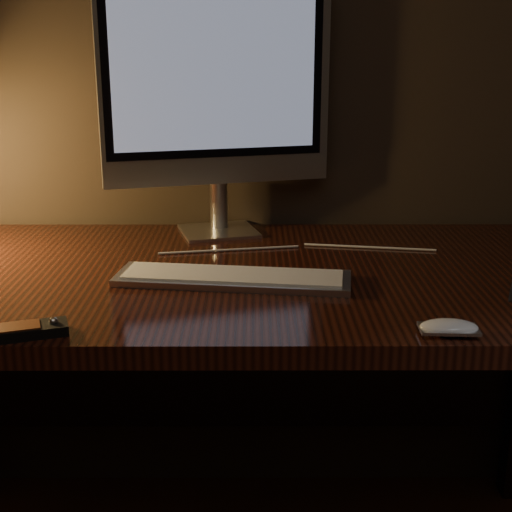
{
  "coord_description": "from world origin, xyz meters",
  "views": [
    {
      "loc": [
        0.04,
        0.49,
        1.19
      ],
      "look_at": [
        0.05,
        1.73,
        0.82
      ],
      "focal_mm": 50.0,
      "sensor_mm": 36.0,
      "label": 1
    }
  ],
  "objects_px": {
    "monitor": "(216,93)",
    "keyboard": "(233,277)",
    "media_remote": "(22,331)",
    "desk": "(234,317)",
    "mouse": "(449,330)"
  },
  "relations": [
    {
      "from": "keyboard",
      "to": "mouse",
      "type": "distance_m",
      "value": 0.43
    },
    {
      "from": "keyboard",
      "to": "mouse",
      "type": "height_order",
      "value": "same"
    },
    {
      "from": "monitor",
      "to": "keyboard",
      "type": "height_order",
      "value": "monitor"
    },
    {
      "from": "monitor",
      "to": "keyboard",
      "type": "relative_size",
      "value": 1.24
    },
    {
      "from": "monitor",
      "to": "mouse",
      "type": "xyz_separation_m",
      "value": [
        0.39,
        -0.62,
        -0.32
      ]
    },
    {
      "from": "desk",
      "to": "monitor",
      "type": "relative_size",
      "value": 2.86
    },
    {
      "from": "desk",
      "to": "mouse",
      "type": "relative_size",
      "value": 17.43
    },
    {
      "from": "desk",
      "to": "media_remote",
      "type": "height_order",
      "value": "media_remote"
    },
    {
      "from": "desk",
      "to": "monitor",
      "type": "xyz_separation_m",
      "value": [
        -0.04,
        0.22,
        0.46
      ]
    },
    {
      "from": "monitor",
      "to": "mouse",
      "type": "bearing_deg",
      "value": -73.3
    },
    {
      "from": "mouse",
      "to": "media_remote",
      "type": "distance_m",
      "value": 0.67
    },
    {
      "from": "media_remote",
      "to": "mouse",
      "type": "bearing_deg",
      "value": -18.51
    },
    {
      "from": "desk",
      "to": "mouse",
      "type": "xyz_separation_m",
      "value": [
        0.35,
        -0.4,
        0.14
      ]
    },
    {
      "from": "desk",
      "to": "monitor",
      "type": "height_order",
      "value": "monitor"
    },
    {
      "from": "keyboard",
      "to": "media_remote",
      "type": "distance_m",
      "value": 0.42
    }
  ]
}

